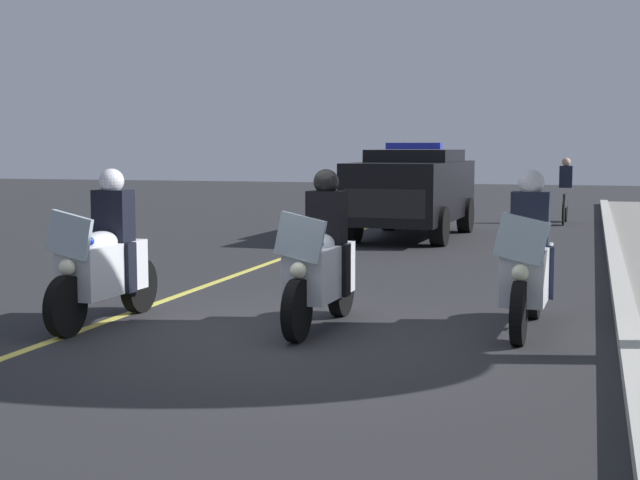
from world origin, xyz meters
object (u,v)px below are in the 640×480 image
object	(u,v)px
police_motorcycle_lead_right	(321,264)
cyclist_background	(565,191)
police_motorcycle_trailing	(528,266)
police_motorcycle_lead_left	(105,261)
police_suv	(413,188)

from	to	relation	value
police_motorcycle_lead_right	cyclist_background	distance (m)	14.94
police_motorcycle_trailing	cyclist_background	size ratio (longest dim) A/B	1.22
police_motorcycle_lead_left	police_suv	size ratio (longest dim) A/B	0.43
police_motorcycle_lead_left	police_motorcycle_lead_right	size ratio (longest dim) A/B	1.00
police_motorcycle_lead_right	cyclist_background	size ratio (longest dim) A/B	1.22
police_motorcycle_lead_right	police_motorcycle_lead_left	bearing A→B (deg)	-78.95
police_suv	police_motorcycle_lead_left	bearing A→B (deg)	-7.66
police_motorcycle_lead_left	police_suv	distance (m)	10.68
police_motorcycle_trailing	police_suv	bearing A→B (deg)	-162.23
police_suv	cyclist_background	xyz separation A→B (m)	(-4.67, 3.07, -0.22)
police_suv	cyclist_background	world-z (taller)	police_suv
police_motorcycle_trailing	police_suv	distance (m)	10.13
police_motorcycle_lead_left	cyclist_background	bearing A→B (deg)	163.57
police_motorcycle_lead_left	police_suv	bearing A→B (deg)	172.34
police_motorcycle_lead_right	police_motorcycle_trailing	distance (m)	2.20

